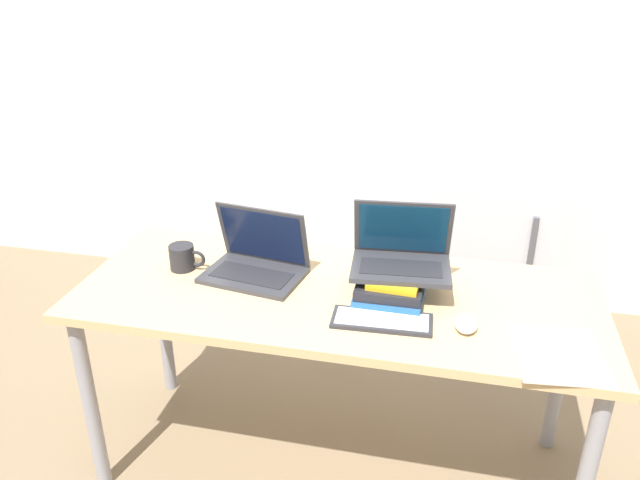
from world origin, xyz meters
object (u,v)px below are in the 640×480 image
laptop_left (257,262)px  mug (183,257)px  wireless_keyboard (382,321)px  laptop_on_books (401,255)px  notepad (559,355)px  mini_fridge (486,246)px  mouse (466,323)px  book_stack (392,283)px

laptop_left → mug: (-0.26, -0.02, -0.00)m
wireless_keyboard → laptop_on_books: bearing=81.8°
laptop_on_books → laptop_left: bearing=179.5°
laptop_on_books → mug: (-0.75, -0.01, -0.09)m
laptop_on_books → mug: bearing=-178.9°
notepad → mini_fridge: (-0.14, 1.30, -0.29)m
laptop_on_books → mini_fridge: (0.32, 1.03, -0.42)m
wireless_keyboard → mouse: size_ratio=2.98×
mug → mini_fridge: (1.07, 1.05, -0.33)m
mouse → laptop_left: bearing=164.9°
mouse → mug: bearing=169.9°
laptop_on_books → mini_fridge: 1.16m
wireless_keyboard → notepad: size_ratio=1.07×
laptop_on_books → mug: size_ratio=2.55×
book_stack → mug: 0.73m
laptop_left → mini_fridge: 1.35m
mug → mini_fridge: mini_fridge is taller
notepad → wireless_keyboard: bearing=172.7°
laptop_left → mini_fridge: bearing=51.9°
mouse → notepad: bearing=-18.6°
mouse → notepad: size_ratio=0.36×
laptop_left → wireless_keyboard: laptop_left is taller
notepad → mug: size_ratio=2.19×
book_stack → mini_fridge: bearing=72.1°
laptop_left → mug: laptop_left is taller
book_stack → laptop_on_books: size_ratio=0.85×
wireless_keyboard → mouse: 0.25m
mini_fridge → book_stack: bearing=-107.9°
mouse → mini_fridge: 1.26m
laptop_on_books → notepad: laptop_on_books is taller
mouse → mug: (-0.96, 0.17, 0.03)m
book_stack → laptop_on_books: laptop_on_books is taller
mouse → notepad: (0.25, -0.08, -0.01)m
laptop_left → laptop_on_books: (0.49, -0.00, 0.08)m
mouse → mini_fridge: bearing=85.0°
laptop_left → mini_fridge: laptop_left is taller
notepad → mini_fridge: bearing=96.3°
laptop_left → mug: size_ratio=2.77×
laptop_on_books → wireless_keyboard: 0.24m
mini_fridge → laptop_on_books: bearing=-107.3°
laptop_left → laptop_on_books: laptop_on_books is taller
laptop_left → mug: 0.26m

